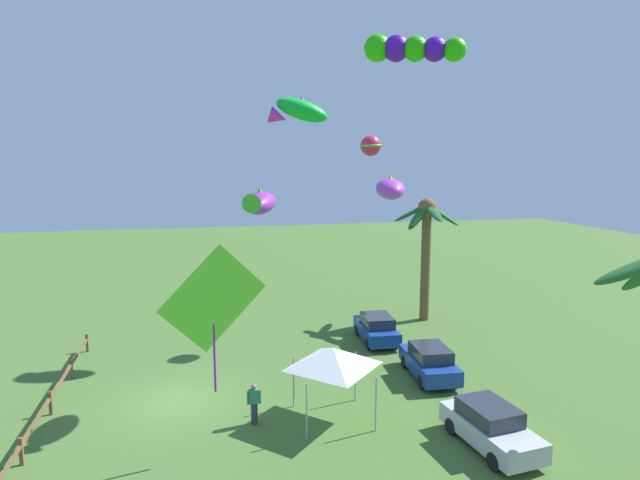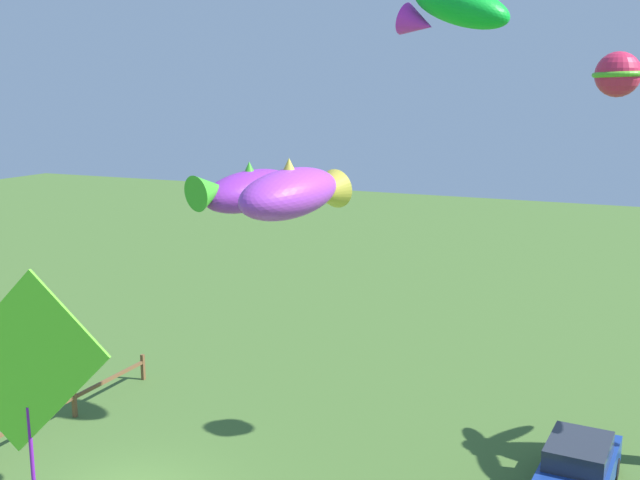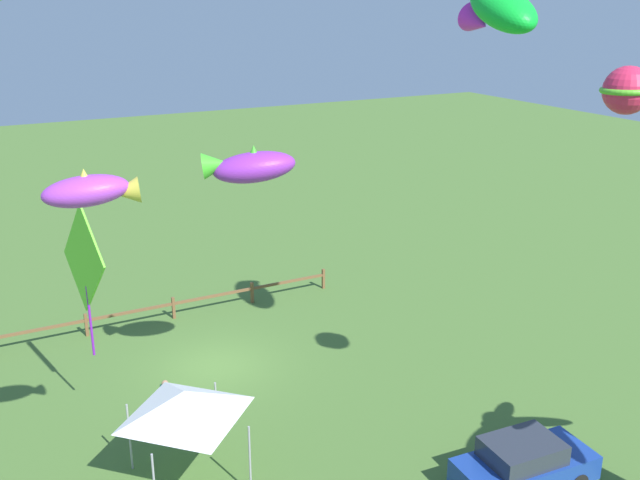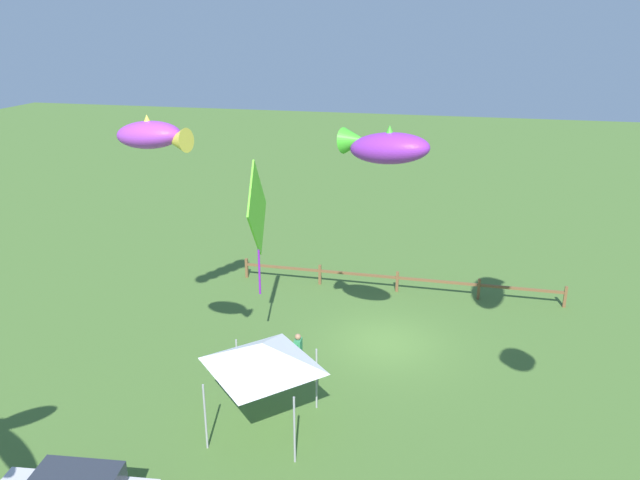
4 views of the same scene
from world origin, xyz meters
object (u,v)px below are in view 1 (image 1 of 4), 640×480
kite_tube_1 (410,49)px  kite_fish_3 (390,189)px  palm_tree_0 (426,233)px  kite_fish_5 (259,202)px  festival_tent (333,357)px  kite_diamond_2 (213,301)px  kite_fish_4 (299,111)px  parked_car_2 (490,426)px  kite_ball_0 (371,146)px  parked_car_1 (429,361)px  spectator_0 (254,403)px  parked_car_0 (377,328)px

kite_tube_1 → kite_fish_3: 4.37m
palm_tree_0 → kite_fish_5: kite_fish_5 is taller
kite_fish_3 → festival_tent: bearing=-146.8°
kite_diamond_2 → kite_fish_4: kite_fish_4 is taller
kite_fish_3 → kite_fish_4: (-11.55, -0.85, 3.56)m
festival_tent → parked_car_2: bearing=56.2°
parked_car_2 → kite_ball_0: (-13.17, -0.11, 10.01)m
kite_ball_0 → kite_fish_4: kite_fish_4 is taller
palm_tree_0 → kite_fish_5: bearing=-53.8°
parked_car_1 → festival_tent: bearing=-62.1°
parked_car_2 → kite_tube_1: 12.91m
kite_diamond_2 → kite_tube_1: bearing=76.9°
kite_tube_1 → spectator_0: bearing=-124.7°
parked_car_1 → kite_ball_0: 12.30m
parked_car_1 → spectator_0: size_ratio=2.53×
kite_tube_1 → kite_fish_3: kite_tube_1 is taller
festival_tent → kite_tube_1: kite_tube_1 is taller
festival_tent → parked_car_0: bearing=150.4°
kite_fish_3 → kite_fish_4: size_ratio=0.63×
kite_fish_4 → kite_fish_5: (6.44, -2.89, -4.32)m
parked_car_0 → kite_ball_0: kite_ball_0 is taller
parked_car_2 → kite_fish_3: kite_fish_3 is taller
parked_car_1 → kite_diamond_2: 11.66m
kite_fish_5 → kite_ball_0: bearing=134.3°
kite_tube_1 → kite_fish_5: bearing=-146.2°
palm_tree_0 → kite_tube_1: kite_tube_1 is taller
parked_car_0 → parked_car_2: (11.25, 0.26, 0.00)m
spectator_0 → kite_tube_1: 13.65m
kite_diamond_2 → kite_fish_4: bearing=155.7°
spectator_0 → kite_diamond_2: 5.11m
parked_car_0 → kite_fish_4: bearing=-109.6°
palm_tree_0 → kite_tube_1: 17.68m
festival_tent → kite_fish_3: 6.97m
parked_car_1 → kite_fish_3: (4.91, -3.95, 8.22)m
kite_ball_0 → kite_tube_1: 13.49m
palm_tree_0 → spectator_0: (10.97, -11.84, -4.71)m
kite_ball_0 → kite_fish_4: size_ratio=0.50×
palm_tree_0 → kite_fish_5: (8.20, -11.21, 2.68)m
parked_car_2 → parked_car_1: bearing=175.3°
kite_diamond_2 → spectator_0: bearing=141.0°
festival_tent → kite_ball_0: size_ratio=1.64×
palm_tree_0 → parked_car_2: palm_tree_0 is taller
kite_fish_5 → parked_car_1: bearing=88.5°
parked_car_2 → kite_fish_5: size_ratio=1.38×
parked_car_0 → kite_fish_3: (10.11, -3.20, 8.22)m
palm_tree_0 → kite_fish_5: size_ratio=2.60×
kite_diamond_2 → kite_fish_5: bearing=155.4°
kite_tube_1 → parked_car_2: bearing=85.1°
spectator_0 → kite_fish_3: kite_fish_3 is taller
parked_car_0 → kite_diamond_2: bearing=-43.3°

